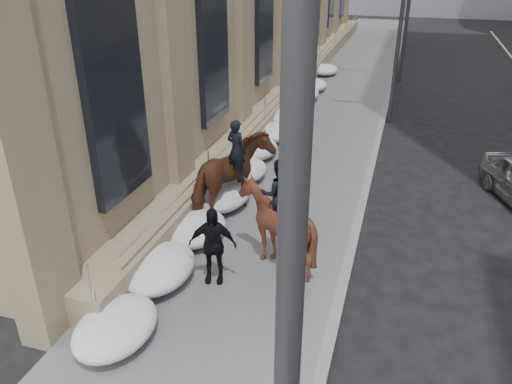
% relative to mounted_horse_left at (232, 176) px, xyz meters
% --- Properties ---
extents(ground, '(140.00, 140.00, 0.00)m').
position_rel_mounted_horse_left_xyz_m(ground, '(0.94, -3.62, -1.30)').
color(ground, black).
rests_on(ground, ground).
extents(sidewalk, '(5.00, 80.00, 0.12)m').
position_rel_mounted_horse_left_xyz_m(sidewalk, '(0.94, 6.38, -1.24)').
color(sidewalk, '#545457').
rests_on(sidewalk, ground).
extents(curb, '(0.24, 80.00, 0.12)m').
position_rel_mounted_horse_left_xyz_m(curb, '(3.56, 6.38, -1.24)').
color(curb, slate).
rests_on(curb, ground).
extents(streetlight_near, '(1.71, 0.24, 8.00)m').
position_rel_mounted_horse_left_xyz_m(streetlight_near, '(3.68, -9.62, 3.28)').
color(streetlight_near, '#2D2D30').
rests_on(streetlight_near, ground).
extents(streetlight_mid, '(1.71, 0.24, 8.00)m').
position_rel_mounted_horse_left_xyz_m(streetlight_mid, '(3.68, 10.38, 3.28)').
color(streetlight_mid, '#2D2D30').
rests_on(streetlight_mid, ground).
extents(traffic_signal, '(4.10, 0.22, 6.00)m').
position_rel_mounted_horse_left_xyz_m(traffic_signal, '(3.01, 18.38, 2.70)').
color(traffic_signal, '#2D2D30').
rests_on(traffic_signal, ground).
extents(snow_bank, '(1.70, 18.10, 0.76)m').
position_rel_mounted_horse_left_xyz_m(snow_bank, '(-0.48, 4.49, -0.83)').
color(snow_bank, silver).
rests_on(snow_bank, sidewalk).
extents(mounted_horse_left, '(2.08, 2.95, 2.79)m').
position_rel_mounted_horse_left_xyz_m(mounted_horse_left, '(0.00, 0.00, 0.00)').
color(mounted_horse_left, '#452414').
rests_on(mounted_horse_left, sidewalk).
extents(mounted_horse_right, '(2.26, 2.37, 2.69)m').
position_rel_mounted_horse_left_xyz_m(mounted_horse_right, '(1.85, -2.10, -0.05)').
color(mounted_horse_right, '#3F1D12').
rests_on(mounted_horse_right, sidewalk).
extents(pedestrian, '(1.17, 0.69, 1.87)m').
position_rel_mounted_horse_left_xyz_m(pedestrian, '(0.65, -3.22, -0.25)').
color(pedestrian, black).
rests_on(pedestrian, sidewalk).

